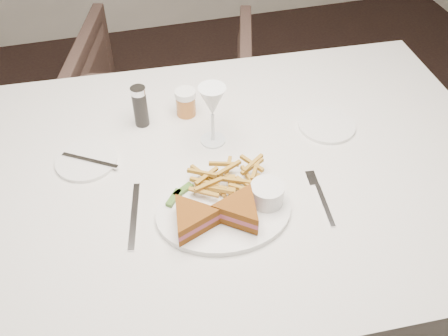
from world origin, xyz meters
TOP-DOWN VIEW (x-y plane):
  - table at (0.35, 0.31)m, footprint 1.57×1.10m
  - chair_far at (0.34, 1.17)m, footprint 0.87×0.84m
  - table_setting at (0.33, 0.25)m, footprint 0.82×0.63m

SIDE VIEW (x-z plane):
  - chair_far at x=0.34m, z-range 0.00..0.73m
  - table at x=0.35m, z-range 0.00..0.75m
  - table_setting at x=0.33m, z-range 0.70..0.88m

